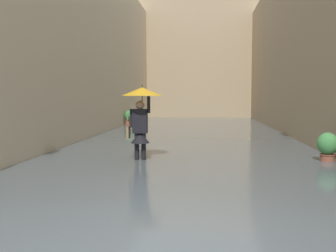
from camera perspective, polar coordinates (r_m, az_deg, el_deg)
ground_plane at (r=17.64m, az=3.53°, el=-1.52°), size 65.49×65.49×0.00m
flood_water at (r=17.64m, az=3.53°, el=-1.30°), size 8.93×32.20×0.13m
building_facade_left at (r=18.20m, az=19.72°, el=11.16°), size 2.04×30.20×8.08m
building_facade_right at (r=18.54m, az=-12.25°, el=11.57°), size 2.04×30.20×8.33m
building_facade_far at (r=31.71m, az=4.47°, el=10.21°), size 11.73×1.80×10.06m
person_wading at (r=10.31m, az=-3.92°, el=2.69°), size 1.08×1.08×2.11m
potted_plant_mid_right at (r=22.62m, az=-5.70°, el=1.13°), size 0.49×0.49×0.99m
potted_plant_mid_left at (r=10.94m, az=22.16°, el=-2.83°), size 0.53×0.53×0.88m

